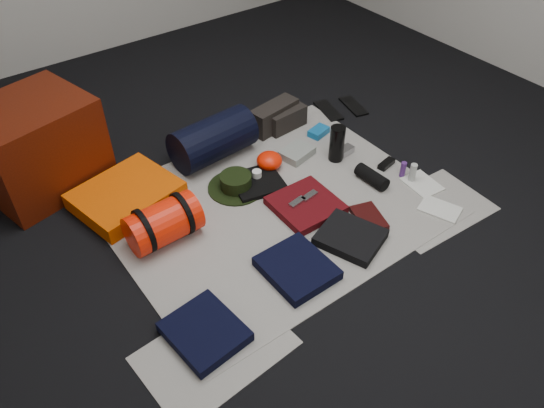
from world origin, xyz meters
TOP-DOWN VIEW (x-y plane):
  - floor at (0.00, 0.00)m, footprint 4.50×4.50m
  - newspaper_mat at (0.00, 0.00)m, footprint 1.60×1.30m
  - newspaper_sheet_front_left at (-0.70, -0.55)m, footprint 0.61×0.44m
  - newspaper_sheet_front_right at (0.65, -0.50)m, footprint 0.60×0.43m
  - red_cabinet at (-0.87, 0.89)m, footprint 0.67×0.60m
  - sleeping_pad at (-0.59, 0.48)m, footprint 0.56×0.49m
  - stuff_sack at (-0.56, 0.12)m, footprint 0.35×0.21m
  - sack_strap_left at (-0.66, 0.12)m, footprint 0.02×0.22m
  - sack_strap_right at (-0.46, 0.12)m, footprint 0.03×0.22m
  - navy_duffel at (-0.02, 0.55)m, footprint 0.49×0.28m
  - boonie_brim at (-0.08, 0.24)m, footprint 0.40×0.40m
  - boonie_crown at (-0.08, 0.24)m, footprint 0.17×0.17m
  - hiking_boot_left at (0.44, 0.59)m, footprint 0.33×0.17m
  - hiking_boot_right at (0.50, 0.53)m, footprint 0.26×0.11m
  - flip_flop_left at (0.84, 0.53)m, footprint 0.15×0.27m
  - flip_flop_right at (1.01, 0.48)m, footprint 0.14×0.26m
  - trousers_navy_a at (-0.70, -0.47)m, footprint 0.30×0.33m
  - trousers_navy_b at (-0.19, -0.42)m, footprint 0.28×0.32m
  - trousers_charcoal at (0.14, -0.42)m, footprint 0.34×0.36m
  - black_tshirt at (0.03, 0.19)m, footprint 0.31×0.30m
  - red_shirt at (0.12, -0.11)m, footprint 0.32×0.32m
  - orange_stuff_sack at (0.17, 0.28)m, footprint 0.15×0.15m
  - first_aid_pouch at (0.37, 0.27)m, footprint 0.21×0.17m
  - water_bottle at (0.53, 0.11)m, footprint 0.09×0.09m
  - speaker at (0.54, -0.16)m, footprint 0.08×0.20m
  - compact_camera at (0.61, 0.12)m, footprint 0.10×0.07m
  - cyan_case at (0.61, 0.36)m, footprint 0.14×0.11m
  - toiletry_purple at (0.72, -0.22)m, footprint 0.04×0.04m
  - toiletry_clear at (0.73, -0.28)m, footprint 0.04×0.04m
  - paperback_book at (0.32, -0.37)m, footprint 0.18×0.23m
  - map_booklet at (0.67, -0.53)m, footprint 0.20×0.23m
  - map_printout at (0.75, -0.34)m, footprint 0.17×0.21m
  - sunglasses at (0.71, -0.11)m, footprint 0.12×0.07m
  - key_cluster at (-0.60, -0.57)m, footprint 0.08×0.08m
  - tape_roll at (0.05, 0.22)m, footprint 0.05×0.05m
  - energy_bar_a at (0.08, -0.09)m, footprint 0.10×0.05m
  - energy_bar_b at (0.16, -0.09)m, footprint 0.10×0.05m

SIDE VIEW (x-z plane):
  - floor at x=0.00m, z-range -0.02..0.00m
  - newspaper_sheet_front_left at x=-0.70m, z-range 0.00..0.00m
  - newspaper_sheet_front_right at x=0.65m, z-range 0.00..0.00m
  - newspaper_mat at x=0.00m, z-range 0.00..0.01m
  - flip_flop_right at x=1.01m, z-range 0.00..0.01m
  - flip_flop_left at x=0.84m, z-range 0.00..0.01m
  - map_printout at x=0.75m, z-range 0.01..0.01m
  - boonie_brim at x=-0.08m, z-range 0.01..0.01m
  - map_booklet at x=0.67m, z-range 0.01..0.02m
  - key_cluster at x=-0.60m, z-range 0.01..0.02m
  - black_tshirt at x=0.03m, z-range 0.01..0.03m
  - paperback_book at x=0.32m, z-range 0.01..0.03m
  - sunglasses at x=0.71m, z-range 0.01..0.03m
  - compact_camera at x=0.61m, z-range 0.01..0.05m
  - cyan_case at x=0.61m, z-range 0.01..0.05m
  - red_shirt at x=0.12m, z-range 0.01..0.05m
  - trousers_charcoal at x=0.14m, z-range 0.01..0.05m
  - first_aid_pouch at x=0.37m, z-range 0.01..0.05m
  - trousers_navy_a at x=-0.70m, z-range 0.01..0.05m
  - trousers_navy_b at x=-0.19m, z-range 0.01..0.06m
  - speaker at x=0.54m, z-range 0.01..0.08m
  - tape_roll at x=0.05m, z-range 0.03..0.07m
  - sleeping_pad at x=-0.59m, z-range 0.01..0.10m
  - toiletry_purple at x=0.72m, z-range 0.01..0.10m
  - boonie_crown at x=-0.08m, z-range 0.01..0.09m
  - orange_stuff_sack at x=0.17m, z-range 0.01..0.10m
  - energy_bar_a at x=0.08m, z-range 0.05..0.06m
  - energy_bar_b at x=0.16m, z-range 0.05..0.06m
  - toiletry_clear at x=0.73m, z-range 0.01..0.11m
  - hiking_boot_right at x=0.50m, z-range 0.01..0.13m
  - hiking_boot_left at x=0.44m, z-range 0.01..0.16m
  - stuff_sack at x=-0.56m, z-range 0.01..0.21m
  - water_bottle at x=0.53m, z-range 0.01..0.22m
  - sack_strap_left at x=-0.66m, z-range 0.01..0.22m
  - sack_strap_right at x=-0.46m, z-range 0.01..0.22m
  - navy_duffel at x=-0.02m, z-range 0.01..0.25m
  - red_cabinet at x=-0.87m, z-range 0.00..0.48m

